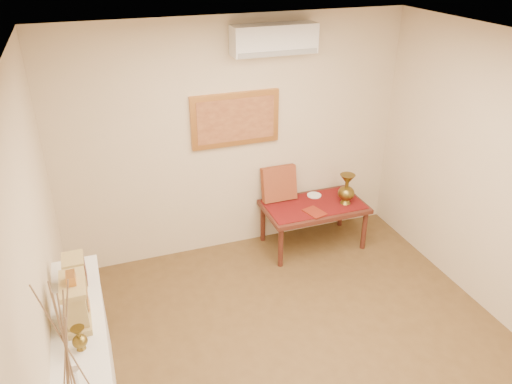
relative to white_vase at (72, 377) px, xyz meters
name	(u,v)px	position (x,y,z in m)	size (l,w,h in m)	color
floor	(316,374)	(1.80, 0.88, -1.54)	(4.50, 4.50, 0.00)	brown
ceiling	(340,62)	(1.80, 0.88, 1.16)	(4.50, 4.50, 0.00)	white
wall_back	(235,140)	(1.80, 3.13, -0.19)	(4.00, 0.02, 2.70)	beige
wall_left	(39,303)	(-0.20, 0.88, -0.19)	(0.02, 4.50, 2.70)	beige
white_vase	(72,377)	(0.00, 0.00, 0.00)	(0.21, 0.21, 1.12)	white
candlestick	(77,381)	(-0.04, 0.43, -0.46)	(0.09, 0.09, 0.19)	silver
brass_urn_small	(79,336)	(-0.01, 0.79, -0.45)	(0.10, 0.10, 0.23)	brown
table_cloth	(314,205)	(2.65, 2.76, -0.99)	(1.14, 0.59, 0.01)	maroon
brass_urn_tall	(347,186)	(3.01, 2.67, -0.76)	(0.20, 0.20, 0.45)	brown
plate	(314,195)	(2.74, 2.96, -0.98)	(0.17, 0.17, 0.01)	white
menu	(315,212)	(2.56, 2.58, -0.98)	(0.18, 0.25, 0.01)	maroon
cushion	(279,183)	(2.30, 3.03, -0.77)	(0.42, 0.10, 0.42)	maroon
mantel_clock	(76,301)	(-0.01, 1.07, -0.39)	(0.17, 0.36, 0.41)	tan
wooden_chest	(75,271)	(-0.01, 1.52, -0.44)	(0.16, 0.21, 0.24)	tan
low_table	(314,210)	(2.65, 2.76, -1.06)	(1.20, 0.70, 0.55)	#4C2016
painting	(235,119)	(1.80, 3.10, 0.06)	(1.00, 0.06, 0.60)	#BD7D3C
ac_unit	(274,39)	(2.20, 3.00, 0.91)	(0.90, 0.25, 0.30)	silver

